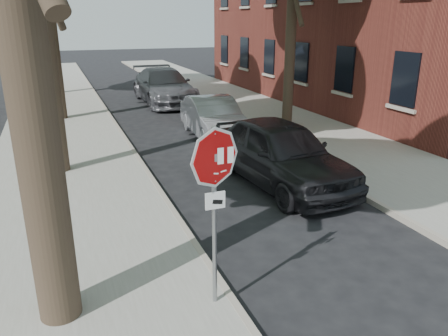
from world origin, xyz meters
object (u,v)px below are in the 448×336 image
(car_a, at_px, (280,152))
(car_c, at_px, (164,86))
(car_b, at_px, (213,118))
(stop_sign, at_px, (215,184))

(car_a, distance_m, car_c, 12.30)
(car_b, height_order, car_c, car_c)
(car_b, bearing_deg, car_c, 93.40)
(stop_sign, height_order, car_b, stop_sign)
(car_a, height_order, car_c, car_c)
(car_b, bearing_deg, car_a, -86.60)
(car_a, distance_m, car_b, 4.98)
(car_b, bearing_deg, stop_sign, -106.25)
(stop_sign, height_order, car_c, stop_sign)
(car_a, bearing_deg, stop_sign, -132.97)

